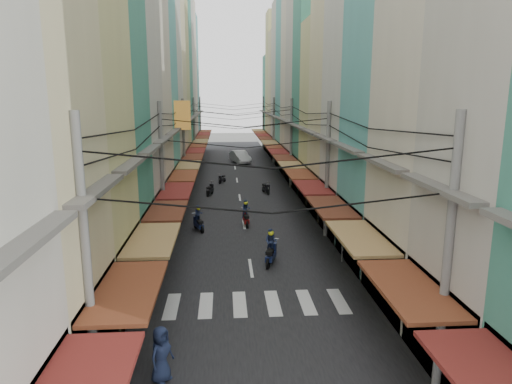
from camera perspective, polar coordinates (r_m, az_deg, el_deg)
name	(u,v)px	position (r m, az deg, el deg)	size (l,w,h in m)	color
ground	(249,255)	(25.12, -0.92, -7.84)	(160.00, 160.00, 0.00)	slate
road	(238,184)	(44.43, -2.32, 1.01)	(10.00, 80.00, 0.02)	black
sidewalk_left	(170,185)	(44.72, -10.67, 0.90)	(3.00, 80.00, 0.06)	gray
sidewalk_right	(304,183)	(45.08, 5.97, 1.14)	(3.00, 80.00, 0.06)	gray
crosswalk	(256,303)	(19.59, 0.05, -13.76)	(7.55, 2.40, 0.01)	silver
building_row_left	(144,80)	(40.71, -13.82, 13.48)	(7.80, 67.67, 23.70)	beige
building_row_right	(329,84)	(41.07, 9.13, 13.15)	(7.80, 68.98, 22.59)	#3A806B
utility_poles	(239,118)	(38.66, -2.17, 9.18)	(10.20, 66.13, 8.20)	slate
white_car	(240,163)	(58.17, -1.99, 3.65)	(5.41, 2.12, 1.91)	silver
bicycle	(386,255)	(26.11, 15.96, -7.54)	(0.56, 1.50, 1.03)	black
moving_scooters	(237,213)	(31.51, -2.36, -2.70)	(5.70, 23.91, 1.87)	black
parked_scooters	(348,273)	(21.88, 11.38, -9.85)	(12.78, 14.56, 1.01)	black
pedestrians	(180,229)	(26.56, -9.47, -4.57)	(12.95, 24.23, 2.24)	#28222D
market_umbrella	(430,274)	(17.98, 20.98, -9.55)	(2.35, 2.35, 2.48)	#B2B2B7
traffic_sign	(343,227)	(23.89, 10.81, -4.26)	(0.10, 0.59, 2.67)	slate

